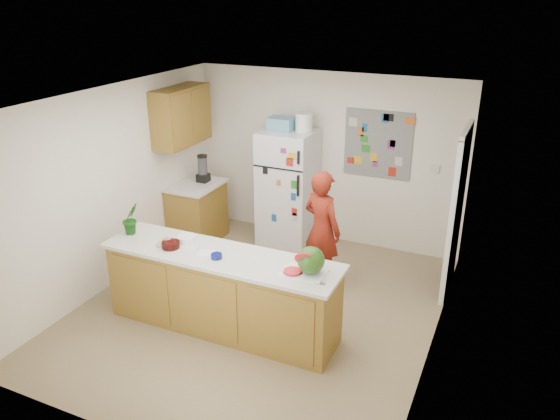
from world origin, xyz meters
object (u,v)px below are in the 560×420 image
at_px(person, 322,229).
at_px(cherry_bowl, 171,245).
at_px(refrigerator, 288,188).
at_px(watermelon, 311,260).

relative_size(person, cherry_bowl, 7.83).
height_order(person, cherry_bowl, person).
distance_m(person, cherry_bowl, 1.92).
bearing_deg(person, refrigerator, -26.28).
bearing_deg(cherry_bowl, watermelon, 3.16).
distance_m(refrigerator, person, 1.35).
height_order(watermelon, cherry_bowl, watermelon).
height_order(refrigerator, person, refrigerator).
relative_size(person, watermelon, 5.53).
xyz_separation_m(person, cherry_bowl, (-1.22, -1.47, 0.19)).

